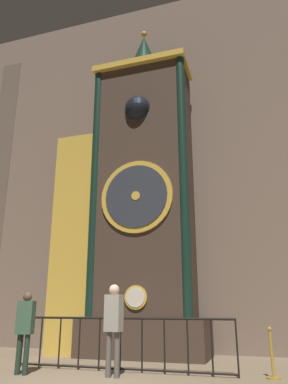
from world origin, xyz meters
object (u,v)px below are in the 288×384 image
Objects in this scene: visitor_far at (114,320)px; stanchion_post at (272,362)px; visitor_near at (25,324)px; clock_tower at (130,203)px.

visitor_far reaches higher than stanchion_post.
visitor_near is 0.92× the size of visitor_far.
stanchion_post is at bearing 22.63° from visitor_far.
stanchion_post is (3.78, -2.29, -4.11)m from clock_tower.
visitor_far is at bearing -75.84° from clock_tower.
visitor_near is at bearing -108.28° from clock_tower.
clock_tower is 4.62m from visitor_far.
clock_tower is 6.04m from stanchion_post.
clock_tower is at bearing 111.82° from visitor_far.
visitor_near is 1.92m from visitor_far.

